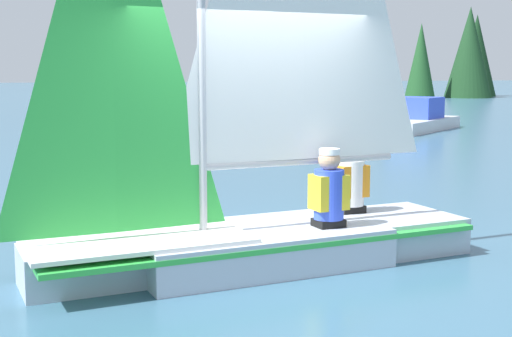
{
  "coord_description": "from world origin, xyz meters",
  "views": [
    {
      "loc": [
        2.27,
        6.57,
        1.92
      ],
      "look_at": [
        0.0,
        0.0,
        0.98
      ],
      "focal_mm": 50.0,
      "sensor_mm": 36.0,
      "label": 1
    }
  ],
  "objects": [
    {
      "name": "ground_plane",
      "position": [
        0.0,
        0.0,
        0.0
      ],
      "size": [
        260.0,
        260.0,
        0.0
      ],
      "primitive_type": "plane",
      "color": "#38607A"
    },
    {
      "name": "sailboat_main",
      "position": [
        -0.0,
        -0.0,
        0.96
      ],
      "size": [
        4.64,
        1.76,
        6.1
      ],
      "rotation": [
        0.0,
        0.0,
        0.1
      ],
      "color": "#B2BCCC",
      "rests_on": "ground_plane"
    },
    {
      "name": "sailor_helm",
      "position": [
        -0.71,
        0.17,
        0.63
      ],
      "size": [
        0.36,
        0.33,
        1.16
      ],
      "rotation": [
        0.0,
        0.0,
        0.1
      ],
      "color": "black",
      "rests_on": "ground_plane"
    },
    {
      "name": "sailor_crew",
      "position": [
        -1.25,
        -0.43,
        0.63
      ],
      "size": [
        0.36,
        0.33,
        1.16
      ],
      "rotation": [
        0.0,
        0.0,
        0.1
      ],
      "color": "black",
      "rests_on": "ground_plane"
    },
    {
      "name": "motorboat_distant",
      "position": [
        -10.38,
        -14.12,
        0.38
      ],
      "size": [
        4.79,
        4.31,
        1.09
      ],
      "rotation": [
        0.0,
        0.0,
        3.81
      ],
      "color": "silver",
      "rests_on": "ground_plane"
    },
    {
      "name": "treeline_shore",
      "position": [
        -28.07,
        -40.15,
        3.03
      ],
      "size": [
        17.2,
        6.01,
        6.74
      ],
      "color": "#143319",
      "rests_on": "ground_plane"
    }
  ]
}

